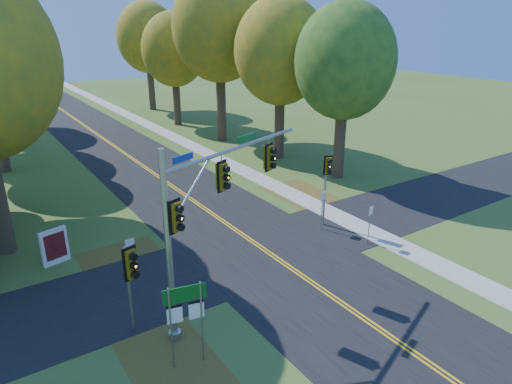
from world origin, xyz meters
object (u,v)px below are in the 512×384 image
traffic_mast (207,206)px  info_kiosk (55,247)px  east_signal_pole (327,173)px  route_sign_cluster (186,309)px

traffic_mast → info_kiosk: 9.83m
east_signal_pole → traffic_mast: bearing=-138.1°
route_sign_cluster → info_kiosk: (-2.35, 10.03, -1.33)m
traffic_mast → east_signal_pole: size_ratio=1.80×
east_signal_pole → route_sign_cluster: bearing=-132.8°
traffic_mast → info_kiosk: size_ratio=4.22×
traffic_mast → route_sign_cluster: size_ratio=2.43×
route_sign_cluster → info_kiosk: size_ratio=1.74×
east_signal_pole → route_sign_cluster: east_signal_pole is taller
east_signal_pole → route_sign_cluster: 13.10m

